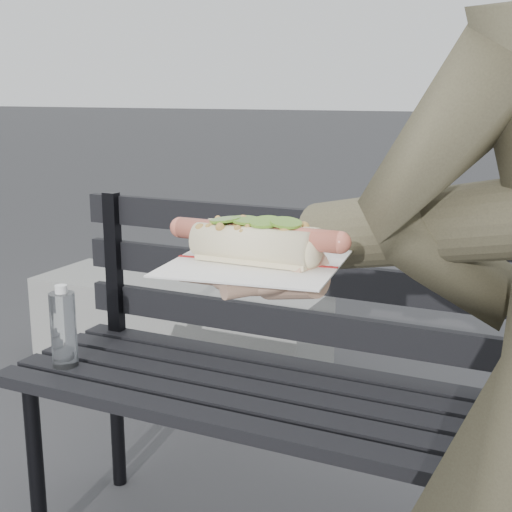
{
  "coord_description": "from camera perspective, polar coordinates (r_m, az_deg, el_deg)",
  "views": [
    {
      "loc": [
        0.46,
        -0.67,
        1.16
      ],
      "look_at": [
        0.12,
        0.05,
        0.97
      ],
      "focal_mm": 50.0,
      "sensor_mm": 36.0,
      "label": 1
    }
  ],
  "objects": [
    {
      "name": "park_bench",
      "position": [
        1.69,
        4.61,
        -8.84
      ],
      "size": [
        1.5,
        0.44,
        0.88
      ],
      "color": "black",
      "rests_on": "ground"
    },
    {
      "name": "held_hotdog",
      "position": [
        0.82,
        14.14,
        1.99
      ],
      "size": [
        0.62,
        0.32,
        0.2
      ],
      "color": "#433E2C"
    },
    {
      "name": "concrete_block",
      "position": [
        2.93,
        -6.21,
        -5.97
      ],
      "size": [
        1.2,
        0.4,
        0.4
      ],
      "primitive_type": "cube",
      "color": "slate",
      "rests_on": "ground"
    }
  ]
}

